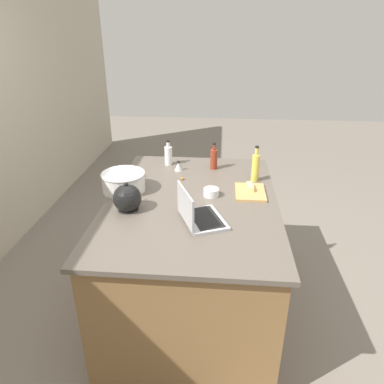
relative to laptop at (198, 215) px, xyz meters
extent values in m
plane|color=slate|center=(0.31, 0.06, -0.95)|extent=(12.00, 12.00, 0.00)
cube|color=olive|center=(0.31, 0.06, -0.51)|extent=(1.58, 1.08, 0.87)
cube|color=#60564C|center=(0.31, 0.06, -0.06)|extent=(1.64, 1.14, 0.03)
cube|color=#B7B7BC|center=(0.01, -0.04, -0.04)|extent=(0.37, 0.32, 0.02)
cube|color=black|center=(0.02, -0.04, -0.03)|extent=(0.31, 0.25, 0.00)
cube|color=#B7B7BC|center=(-0.03, 0.07, 0.07)|extent=(0.28, 0.12, 0.20)
cube|color=silver|center=(-0.03, 0.07, 0.07)|extent=(0.25, 0.10, 0.18)
cylinder|color=white|center=(0.40, 0.55, 0.02)|extent=(0.30, 0.30, 0.13)
cylinder|color=black|center=(0.40, 0.55, 0.02)|extent=(0.24, 0.24, 0.11)
torus|color=white|center=(0.40, 0.55, 0.08)|extent=(0.31, 0.31, 0.02)
cylinder|color=#DBC64C|center=(0.65, -0.38, 0.05)|extent=(0.06, 0.06, 0.20)
cylinder|color=#DBC64C|center=(0.65, -0.38, 0.18)|extent=(0.02, 0.02, 0.06)
cylinder|color=black|center=(0.65, -0.38, 0.22)|extent=(0.03, 0.03, 0.01)
cylinder|color=white|center=(0.94, 0.31, 0.03)|extent=(0.06, 0.06, 0.15)
cylinder|color=white|center=(0.94, 0.31, 0.13)|extent=(0.03, 0.03, 0.04)
cylinder|color=black|center=(0.94, 0.31, 0.16)|extent=(0.03, 0.03, 0.01)
cylinder|color=maroon|center=(0.87, -0.07, 0.03)|extent=(0.06, 0.06, 0.16)
cylinder|color=maroon|center=(0.87, -0.07, 0.14)|extent=(0.02, 0.02, 0.04)
cylinder|color=black|center=(0.87, -0.07, 0.16)|extent=(0.03, 0.03, 0.01)
cylinder|color=black|center=(0.12, 0.45, -0.04)|extent=(0.13, 0.13, 0.01)
sphere|color=black|center=(0.12, 0.45, 0.03)|extent=(0.18, 0.18, 0.18)
cone|color=black|center=(0.20, 0.45, 0.05)|extent=(0.08, 0.03, 0.07)
sphere|color=black|center=(0.12, 0.45, 0.13)|extent=(0.02, 0.02, 0.02)
cube|color=tan|center=(0.42, -0.34, -0.04)|extent=(0.28, 0.20, 0.02)
cube|color=#F4E58C|center=(0.45, -0.34, -0.01)|extent=(0.11, 0.05, 0.04)
cylinder|color=slate|center=(0.63, 0.52, -0.02)|extent=(0.09, 0.09, 0.04)
cylinder|color=white|center=(0.36, -0.07, -0.02)|extent=(0.11, 0.11, 0.05)
cone|color=#B2B2B7|center=(0.81, 0.21, -0.01)|extent=(0.07, 0.07, 0.07)
cylinder|color=black|center=(0.81, 0.21, 0.03)|extent=(0.02, 0.02, 0.01)
sphere|color=red|center=(-0.01, 0.07, -0.04)|extent=(0.02, 0.02, 0.02)
sphere|color=green|center=(0.89, 0.22, -0.04)|extent=(0.02, 0.02, 0.02)
sphere|color=orange|center=(0.62, 0.16, -0.04)|extent=(0.02, 0.02, 0.02)
sphere|color=green|center=(0.35, 0.43, -0.04)|extent=(0.02, 0.02, 0.02)
sphere|color=orange|center=(0.84, -0.41, -0.04)|extent=(0.02, 0.02, 0.02)
camera|label=1|loc=(-1.85, -0.12, 1.03)|focal=33.57mm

